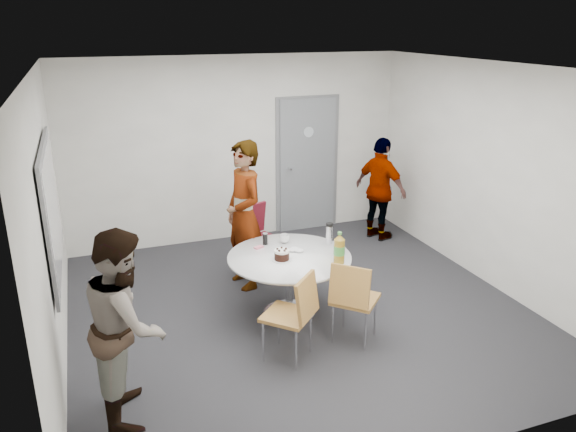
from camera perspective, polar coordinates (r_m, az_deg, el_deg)
name	(u,v)px	position (r m, az deg, el deg)	size (l,w,h in m)	color
floor	(299,309)	(6.54, 1.12, -9.47)	(5.00, 5.00, 0.00)	#252529
ceiling	(301,67)	(5.75, 1.30, 14.85)	(5.00, 5.00, 0.00)	silver
wall_back	(237,150)	(8.30, -5.16, 6.72)	(5.00, 5.00, 0.00)	beige
wall_left	(48,225)	(5.64, -23.18, -0.89)	(5.00, 5.00, 0.00)	beige
wall_right	(491,176)	(7.27, 19.91, 3.83)	(5.00, 5.00, 0.00)	beige
wall_front	(435,301)	(3.96, 14.71, -8.34)	(5.00, 5.00, 0.00)	beige
door	(307,165)	(8.71, 1.95, 5.18)	(1.02, 0.17, 2.12)	slate
whiteboard	(52,208)	(5.79, -22.87, 0.73)	(0.04, 1.90, 1.25)	slate
table	(293,263)	(6.18, 0.51, -4.79)	(1.36, 1.36, 1.06)	white
chair_near_left	(296,309)	(5.40, 0.81, -9.43)	(0.62, 0.62, 0.90)	#905E2C
chair_near_right	(353,295)	(5.70, 6.59, -7.97)	(0.62, 0.62, 0.90)	#905E2C
chair_far	(257,232)	(7.26, -3.16, -1.62)	(0.56, 0.59, 0.91)	maroon
person_main	(244,215)	(6.79, -4.47, 0.06)	(0.67, 0.44, 1.83)	#A5C6EA
person_left	(126,324)	(4.81, -16.12, -10.48)	(0.79, 0.62, 1.64)	white
person_right	(381,189)	(8.43, 9.38, 2.69)	(0.91, 0.38, 1.55)	black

